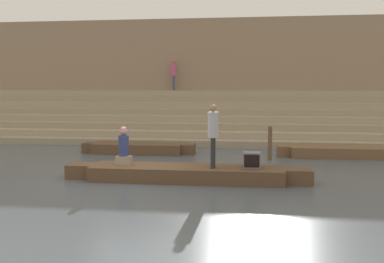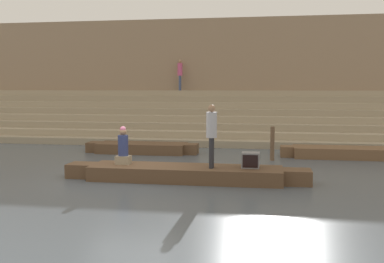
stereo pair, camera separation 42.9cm
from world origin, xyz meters
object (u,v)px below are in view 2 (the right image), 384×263
person_rowing (123,148)px  moored_boat_distant (142,148)px  person_standing (212,131)px  rowboat_main (185,173)px  person_on_steps (180,72)px  tv_set (251,160)px  mooring_post (272,144)px  moored_boat_shore (342,152)px

person_rowing → moored_boat_distant: bearing=93.1°
person_standing → moored_boat_distant: (-3.53, 5.26, -1.25)m
rowboat_main → person_rowing: bearing=174.3°
person_rowing → person_on_steps: 13.24m
person_standing → tv_set: size_ratio=3.56×
person_rowing → mooring_post: (4.43, 3.99, -0.26)m
moored_boat_distant → mooring_post: bearing=-8.8°
rowboat_main → person_standing: person_standing is taller
tv_set → mooring_post: (0.66, 3.98, -0.01)m
person_rowing → tv_set: size_ratio=2.24×
moored_boat_distant → person_on_steps: person_on_steps is taller
person_standing → person_rowing: size_ratio=1.59×
person_standing → tv_set: 1.39m
moored_boat_distant → mooring_post: 5.41m
person_on_steps → person_rowing: bearing=-79.3°
moored_boat_shore → person_on_steps: bearing=130.0°
mooring_post → person_on_steps: bearing=120.2°
person_rowing → moored_boat_shore: 8.73m
rowboat_main → person_standing: (0.78, -0.13, 1.25)m
moored_boat_distant → person_on_steps: size_ratio=2.63×
moored_boat_shore → person_on_steps: person_on_steps is taller
mooring_post → moored_boat_distant: bearing=168.5°
tv_set → moored_boat_distant: size_ratio=0.11×
person_standing → mooring_post: (1.76, 4.18, -0.84)m
person_rowing → mooring_post: bearing=35.5°
tv_set → moored_boat_distant: bearing=133.4°
moored_boat_shore → person_on_steps: (-7.85, 7.88, 3.34)m
person_rowing → person_on_steps: person_on_steps is taller
rowboat_main → person_on_steps: bearing=98.1°
rowboat_main → moored_boat_distant: 5.82m
tv_set → person_on_steps: size_ratio=0.29×
rowboat_main → moored_boat_distant: bearing=114.8°
person_rowing → person_on_steps: (-0.78, 12.95, 2.67)m
mooring_post → tv_set: bearing=-99.4°
person_standing → mooring_post: bearing=83.1°
person_on_steps → person_standing: bearing=-68.1°
rowboat_main → person_rowing: (-1.89, 0.07, 0.66)m
moored_boat_distant → person_standing: bearing=-53.4°
person_standing → moored_boat_shore: person_standing is taller
tv_set → person_on_steps: 14.03m
person_rowing → tv_set: person_rowing is taller
rowboat_main → mooring_post: 4.81m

